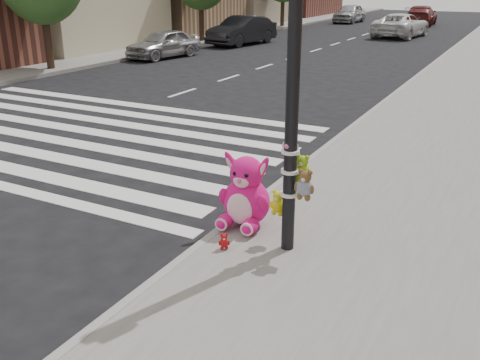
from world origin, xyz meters
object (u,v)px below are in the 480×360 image
Objects in this scene: car_white_near at (401,25)px; red_teddy at (224,241)px; pink_bunny at (246,196)px; car_silver_far at (163,44)px; car_dark_far at (242,30)px; signal_pole at (293,119)px.

red_teddy is at bearing 103.76° from car_white_near.
pink_bunny is at bearing 65.56° from red_teddy.
car_silver_far is (-11.52, 14.79, 0.38)m from red_teddy.
pink_bunny is at bearing 103.79° from car_white_near.
car_dark_far is 10.46m from car_white_near.
red_teddy is 23.56m from car_dark_far.
red_teddy is (0.10, -0.78, -0.32)m from pink_bunny.
car_white_near reaches higher than pink_bunny.
red_teddy is 0.05× the size of car_dark_far.
car_white_near is (-4.09, 28.99, 0.45)m from red_teddy.
red_teddy is at bearing -149.48° from signal_pole.
pink_bunny is 18.07m from car_silver_far.
car_white_near is at bearing 66.51° from red_teddy.
pink_bunny is 22.81m from car_dark_far.
pink_bunny is 0.21× the size of car_white_near.
pink_bunny is 0.23× the size of car_dark_far.
car_silver_far is at bearing 130.42° from signal_pole.
signal_pole reaches higher than car_white_near.
red_teddy is at bearing -86.27° from pink_bunny.
car_silver_far is 0.74× the size of car_white_near.
signal_pole is 1.80m from red_teddy.
pink_bunny is 4.77× the size of red_teddy.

